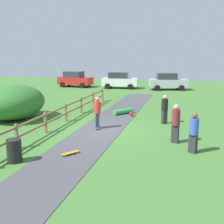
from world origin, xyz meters
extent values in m
plane|color=#427533|center=(0.00, 0.00, 0.00)|extent=(60.00, 60.00, 0.00)
cube|color=#47474C|center=(0.00, 0.00, 0.01)|extent=(2.40, 28.00, 0.02)
cube|color=olive|center=(-2.60, -3.86, 0.55)|extent=(0.12, 0.12, 1.10)
cube|color=olive|center=(-2.60, -1.29, 0.55)|extent=(0.12, 0.12, 1.10)
cube|color=olive|center=(-2.60, 1.29, 0.55)|extent=(0.12, 0.12, 1.10)
cube|color=olive|center=(-2.60, 3.86, 0.55)|extent=(0.12, 0.12, 1.10)
cube|color=olive|center=(-2.60, 6.43, 0.55)|extent=(0.12, 0.12, 1.10)
cube|color=olive|center=(-2.60, 9.00, 0.55)|extent=(0.12, 0.12, 1.10)
cube|color=olive|center=(-2.60, 0.00, 0.50)|extent=(0.08, 18.00, 0.09)
cube|color=olive|center=(-2.60, 0.00, 0.95)|extent=(0.08, 18.00, 0.09)
ellipsoid|color=#33702D|center=(-6.00, 1.05, 1.09)|extent=(3.61, 4.33, 2.17)
cylinder|color=black|center=(-1.80, -5.23, 0.45)|extent=(0.56, 0.56, 0.90)
cube|color=#265999|center=(-0.21, 0.15, 0.09)|extent=(0.44, 0.82, 0.02)
cylinder|color=silver|center=(-0.37, 0.39, 0.05)|extent=(0.05, 0.07, 0.06)
cylinder|color=silver|center=(-0.23, 0.44, 0.05)|extent=(0.05, 0.07, 0.06)
cylinder|color=silver|center=(-0.19, -0.14, 0.05)|extent=(0.05, 0.07, 0.06)
cylinder|color=silver|center=(-0.05, -0.09, 0.05)|extent=(0.05, 0.07, 0.06)
cube|color=#2D2D33|center=(-0.21, 0.15, 0.49)|extent=(0.29, 0.37, 0.78)
cylinder|color=red|center=(-0.21, 0.15, 1.20)|extent=(0.48, 0.48, 0.65)
sphere|color=#9E704C|center=(-0.21, 0.15, 1.64)|extent=(0.23, 0.23, 0.23)
cylinder|color=green|center=(0.34, 4.16, 0.20)|extent=(1.22, 1.40, 0.36)
sphere|color=red|center=(1.02, 3.61, 0.20)|extent=(0.26, 0.26, 0.26)
cube|color=#BF8C19|center=(-0.04, -4.01, 0.09)|extent=(0.62, 0.77, 0.02)
cylinder|color=silver|center=(-0.14, -4.28, 0.05)|extent=(0.06, 0.07, 0.06)
cylinder|color=silver|center=(-0.26, -4.20, 0.05)|extent=(0.06, 0.07, 0.06)
cylinder|color=silver|center=(0.18, -3.82, 0.05)|extent=(0.06, 0.07, 0.06)
cylinder|color=silver|center=(0.05, -3.74, 0.05)|extent=(0.06, 0.07, 0.06)
cube|color=#2D2D33|center=(3.25, 2.26, 0.40)|extent=(0.36, 0.37, 0.80)
cylinder|color=black|center=(3.25, 2.26, 1.13)|extent=(0.54, 0.54, 0.67)
sphere|color=beige|center=(3.25, 2.26, 1.59)|extent=(0.24, 0.24, 0.24)
cube|color=#2D2D33|center=(4.02, -1.27, 0.43)|extent=(0.36, 0.28, 0.85)
cylinder|color=maroon|center=(4.02, -1.27, 1.21)|extent=(0.47, 0.47, 0.71)
sphere|color=tan|center=(4.02, -1.27, 1.69)|extent=(0.26, 0.26, 0.26)
cube|color=#2D2D33|center=(4.79, -2.45, 0.40)|extent=(0.38, 0.34, 0.80)
cylinder|color=blue|center=(4.79, -2.45, 1.14)|extent=(0.52, 0.52, 0.67)
sphere|color=brown|center=(4.79, -2.45, 1.59)|extent=(0.24, 0.24, 0.24)
cube|color=#B7B7BC|center=(2.43, 18.22, 0.77)|extent=(4.49, 2.68, 0.90)
cube|color=#2D333D|center=(2.24, 18.17, 1.57)|extent=(2.52, 2.05, 0.70)
cylinder|color=black|center=(3.53, 19.41, 0.32)|extent=(0.68, 0.39, 0.64)
cylinder|color=black|center=(3.96, 17.70, 0.32)|extent=(0.68, 0.39, 0.64)
cylinder|color=black|center=(0.91, 18.74, 0.32)|extent=(0.68, 0.39, 0.64)
cylinder|color=black|center=(1.34, 17.04, 0.32)|extent=(0.68, 0.39, 0.64)
cube|color=silver|center=(-3.19, 18.22, 0.77)|extent=(4.31, 1.99, 0.90)
cube|color=#2D333D|center=(-3.39, 18.21, 1.57)|extent=(2.30, 1.71, 0.70)
cylinder|color=black|center=(-1.91, 19.19, 0.32)|extent=(0.66, 0.28, 0.64)
cylinder|color=black|center=(-1.78, 17.44, 0.32)|extent=(0.66, 0.28, 0.64)
cylinder|color=black|center=(-4.60, 19.00, 0.32)|extent=(0.66, 0.28, 0.64)
cylinder|color=black|center=(-4.48, 17.25, 0.32)|extent=(0.66, 0.28, 0.64)
cube|color=red|center=(-8.92, 18.22, 0.77)|extent=(4.32, 2.02, 0.90)
cube|color=#2D333D|center=(-9.11, 18.24, 1.57)|extent=(2.31, 1.73, 0.70)
cylinder|color=black|center=(-7.50, 18.99, 0.32)|extent=(0.66, 0.29, 0.64)
cylinder|color=black|center=(-7.64, 17.24, 0.32)|extent=(0.66, 0.29, 0.64)
cylinder|color=black|center=(-10.19, 19.20, 0.32)|extent=(0.66, 0.29, 0.64)
cylinder|color=black|center=(-10.33, 17.45, 0.32)|extent=(0.66, 0.29, 0.64)
camera|label=1|loc=(4.36, -13.92, 4.05)|focal=44.39mm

